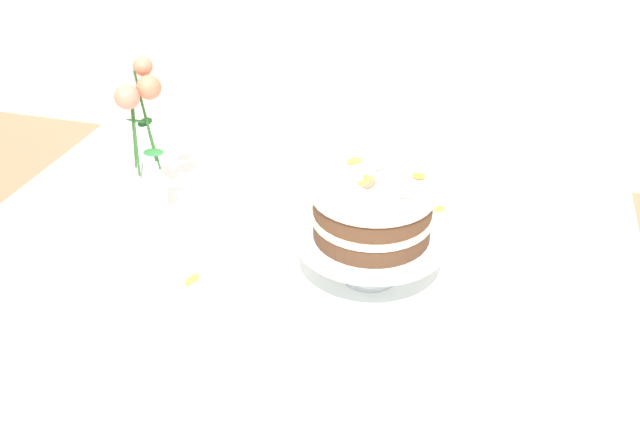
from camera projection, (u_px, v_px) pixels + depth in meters
dining_table at (286, 298)px, 1.44m from camera, size 1.40×1.00×0.74m
linen_napkin at (369, 276)px, 1.36m from camera, size 0.36×0.36×0.00m
cake_stand at (371, 242)px, 1.31m from camera, size 0.29×0.29×0.10m
layer_cake at (372, 209)px, 1.27m from camera, size 0.23×0.23×0.12m
flower_vase at (145, 158)px, 1.49m from camera, size 0.11×0.12×0.35m
loose_petal_0 at (440, 209)px, 1.57m from camera, size 0.03×0.04×0.01m
loose_petal_1 at (192, 279)px, 1.35m from camera, size 0.03×0.04×0.01m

